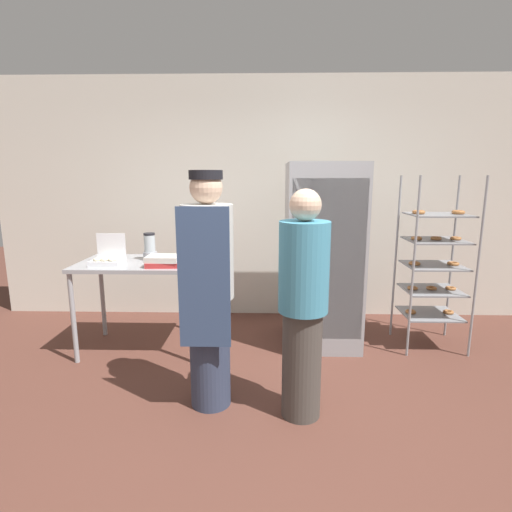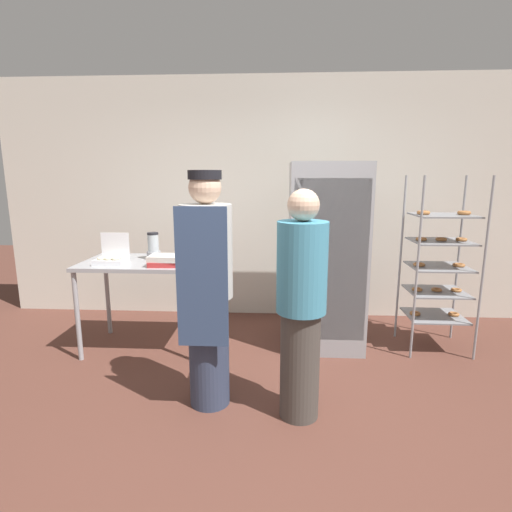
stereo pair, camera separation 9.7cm
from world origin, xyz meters
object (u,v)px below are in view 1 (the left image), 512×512
(refrigerator, at_px, (322,256))
(donut_box, at_px, (107,260))
(binder_stack, at_px, (163,261))
(person_baker, at_px, (208,289))
(baking_rack, at_px, (434,264))
(person_customer, at_px, (303,305))
(blender_pitcher, at_px, (150,248))

(refrigerator, relative_size, donut_box, 6.55)
(binder_stack, height_order, person_baker, person_baker)
(baking_rack, relative_size, person_customer, 1.05)
(refrigerator, bearing_deg, baking_rack, -3.39)
(baking_rack, height_order, person_baker, person_baker)
(refrigerator, distance_m, baking_rack, 1.07)
(baking_rack, bearing_deg, person_baker, -151.36)
(baking_rack, bearing_deg, donut_box, -174.58)
(baking_rack, height_order, person_customer, baking_rack)
(binder_stack, bearing_deg, baking_rack, 7.50)
(baking_rack, distance_m, person_baker, 2.32)
(blender_pitcher, distance_m, binder_stack, 0.34)
(binder_stack, relative_size, person_customer, 0.19)
(blender_pitcher, bearing_deg, donut_box, -146.00)
(donut_box, relative_size, binder_stack, 0.91)
(refrigerator, height_order, binder_stack, refrigerator)
(person_baker, bearing_deg, blender_pitcher, 124.37)
(baking_rack, xyz_separation_m, blender_pitcher, (-2.75, -0.07, 0.16))
(person_baker, bearing_deg, binder_stack, 123.74)
(donut_box, relative_size, person_customer, 0.17)
(donut_box, relative_size, blender_pitcher, 1.05)
(baking_rack, xyz_separation_m, donut_box, (-3.08, -0.29, 0.09))
(person_customer, bearing_deg, refrigerator, 76.68)
(person_baker, height_order, person_customer, person_baker)
(binder_stack, bearing_deg, refrigerator, 15.07)
(binder_stack, distance_m, person_baker, 0.93)
(refrigerator, xyz_separation_m, blender_pitcher, (-1.68, -0.13, 0.09))
(blender_pitcher, bearing_deg, refrigerator, 4.51)
(blender_pitcher, xyz_separation_m, person_baker, (0.71, -1.04, -0.10))
(blender_pitcher, distance_m, person_customer, 1.81)
(donut_box, distance_m, blender_pitcher, 0.40)
(donut_box, distance_m, person_customer, 1.95)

